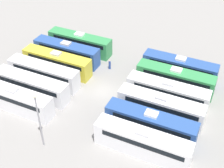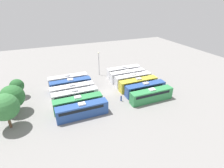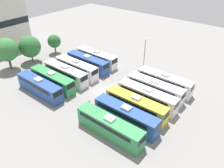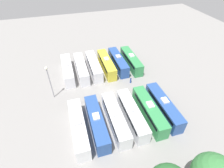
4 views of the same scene
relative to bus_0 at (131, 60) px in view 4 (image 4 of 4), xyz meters
The scene contains 15 objects.
ground_plane 12.81m from the bus_0, 45.72° to the left, with size 121.73×121.73×0.00m, color gray.
bus_0 is the anchor object (origin of this frame).
bus_1 3.75m from the bus_0, ahead, with size 2.45×11.81×3.56m.
bus_2 7.16m from the bus_0, ahead, with size 2.45×11.81×3.56m.
bus_3 10.68m from the bus_0, ahead, with size 2.45×11.81×3.56m.
bus_4 14.10m from the bus_0, ahead, with size 2.45×11.81×3.56m.
bus_5 17.62m from the bus_0, ahead, with size 2.45×11.81×3.56m.
bus_6 18.37m from the bus_0, 89.44° to the left, with size 2.45×11.81×3.56m.
bus_7 18.89m from the bus_0, 79.40° to the left, with size 2.45×11.81×3.56m.
bus_8 19.83m from the bus_0, 68.92° to the left, with size 2.45×11.81×3.56m.
bus_9 21.34m from the bus_0, 60.50° to the left, with size 2.45×11.81×3.56m.
bus_10 23.22m from the bus_0, 52.49° to the left, with size 2.45×11.81×3.56m.
bus_11 25.55m from the bus_0, 46.70° to the left, with size 2.45×11.81×3.56m.
worker_person 7.94m from the bus_0, 67.99° to the left, with size 0.36×0.36×1.68m.
light_pole 23.11m from the bus_0, 18.17° to the left, with size 0.60×0.60×8.26m.
Camera 4 is at (8.42, 29.83, 27.81)m, focal length 28.00 mm.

